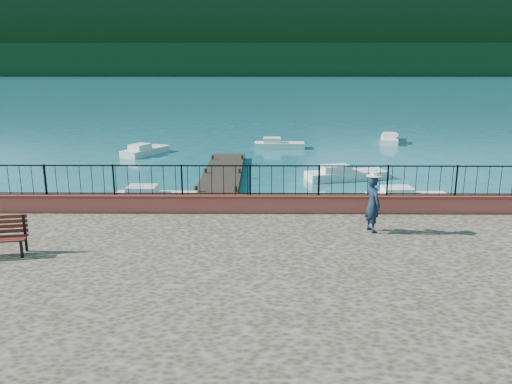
{
  "coord_description": "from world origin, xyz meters",
  "views": [
    {
      "loc": [
        0.02,
        -11.89,
        5.82
      ],
      "look_at": [
        -0.1,
        2.0,
        2.3
      ],
      "focal_mm": 35.0,
      "sensor_mm": 36.0,
      "label": 1
    }
  ],
  "objects_px": {
    "boat_0": "(155,195)",
    "boat_3": "(145,148)",
    "boat_1": "(409,195)",
    "boat_5": "(390,137)",
    "boat_4": "(279,143)",
    "person": "(373,204)",
    "boat_2": "(346,172)"
  },
  "relations": [
    {
      "from": "person",
      "to": "boat_5",
      "type": "height_order",
      "value": "person"
    },
    {
      "from": "boat_0",
      "to": "boat_1",
      "type": "height_order",
      "value": "same"
    },
    {
      "from": "person",
      "to": "boat_3",
      "type": "distance_m",
      "value": 22.57
    },
    {
      "from": "boat_1",
      "to": "boat_5",
      "type": "relative_size",
      "value": 0.82
    },
    {
      "from": "boat_5",
      "to": "boat_0",
      "type": "bearing_deg",
      "value": 155.76
    },
    {
      "from": "boat_0",
      "to": "boat_4",
      "type": "height_order",
      "value": "same"
    },
    {
      "from": "boat_5",
      "to": "boat_3",
      "type": "bearing_deg",
      "value": 122.77
    },
    {
      "from": "person",
      "to": "boat_3",
      "type": "height_order",
      "value": "person"
    },
    {
      "from": "boat_1",
      "to": "boat_4",
      "type": "relative_size",
      "value": 0.97
    },
    {
      "from": "person",
      "to": "boat_3",
      "type": "relative_size",
      "value": 0.44
    },
    {
      "from": "boat_1",
      "to": "boat_5",
      "type": "xyz_separation_m",
      "value": [
        3.76,
        18.31,
        0.0
      ]
    },
    {
      "from": "boat_2",
      "to": "boat_5",
      "type": "xyz_separation_m",
      "value": [
        5.63,
        13.35,
        0.0
      ]
    },
    {
      "from": "boat_0",
      "to": "boat_3",
      "type": "bearing_deg",
      "value": 106.03
    },
    {
      "from": "boat_3",
      "to": "boat_5",
      "type": "distance_m",
      "value": 18.88
    },
    {
      "from": "boat_0",
      "to": "boat_3",
      "type": "distance_m",
      "value": 12.81
    },
    {
      "from": "person",
      "to": "boat_5",
      "type": "distance_m",
      "value": 26.48
    },
    {
      "from": "boat_4",
      "to": "boat_5",
      "type": "bearing_deg",
      "value": 20.55
    },
    {
      "from": "person",
      "to": "boat_4",
      "type": "relative_size",
      "value": 0.45
    },
    {
      "from": "boat_0",
      "to": "boat_1",
      "type": "xyz_separation_m",
      "value": [
        11.01,
        -0.07,
        0.0
      ]
    },
    {
      "from": "boat_3",
      "to": "boat_4",
      "type": "height_order",
      "value": "same"
    },
    {
      "from": "boat_0",
      "to": "boat_4",
      "type": "xyz_separation_m",
      "value": [
        5.97,
        15.09,
        0.0
      ]
    },
    {
      "from": "person",
      "to": "boat_5",
      "type": "relative_size",
      "value": 0.38
    },
    {
      "from": "boat_1",
      "to": "boat_2",
      "type": "distance_m",
      "value": 5.3
    },
    {
      "from": "person",
      "to": "boat_4",
      "type": "bearing_deg",
      "value": -15.24
    },
    {
      "from": "boat_1",
      "to": "person",
      "type": "bearing_deg",
      "value": -117.44
    },
    {
      "from": "boat_1",
      "to": "boat_4",
      "type": "distance_m",
      "value": 15.97
    },
    {
      "from": "boat_4",
      "to": "person",
      "type": "bearing_deg",
      "value": -84.52
    },
    {
      "from": "boat_1",
      "to": "boat_3",
      "type": "relative_size",
      "value": 0.95
    },
    {
      "from": "boat_0",
      "to": "boat_4",
      "type": "distance_m",
      "value": 16.23
    },
    {
      "from": "boat_1",
      "to": "boat_2",
      "type": "relative_size",
      "value": 0.82
    },
    {
      "from": "boat_5",
      "to": "boat_4",
      "type": "bearing_deg",
      "value": 124.46
    },
    {
      "from": "boat_0",
      "to": "boat_2",
      "type": "height_order",
      "value": "same"
    }
  ]
}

